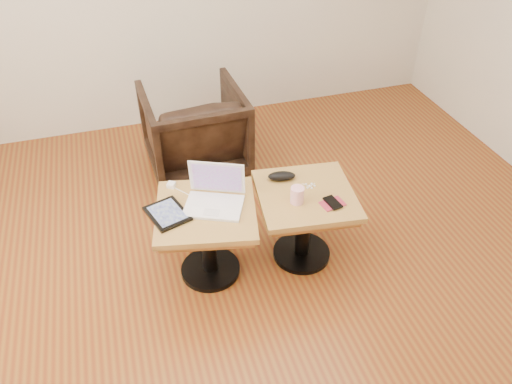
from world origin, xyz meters
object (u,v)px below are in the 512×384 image
object	(u,v)px
side_table_right	(305,210)
armchair	(195,130)
laptop	(215,197)
striped_cup	(297,195)
side_table_left	(207,225)

from	to	relation	value
side_table_right	armchair	world-z (taller)	armchair
side_table_right	laptop	world-z (taller)	laptop
striped_cup	armchair	size ratio (longest dim) A/B	0.14
laptop	striped_cup	bearing A→B (deg)	8.72
side_table_left	laptop	xyz separation A→B (m)	(0.06, 0.03, 0.17)
striped_cup	laptop	bearing A→B (deg)	164.32
side_table_left	striped_cup	bearing A→B (deg)	1.61
side_table_right	armchair	distance (m)	1.22
side_table_right	striped_cup	distance (m)	0.20
side_table_left	laptop	world-z (taller)	laptop
side_table_right	laptop	xyz separation A→B (m)	(-0.52, 0.06, 0.17)
side_table_left	laptop	size ratio (longest dim) A/B	1.68
side_table_left	armchair	xyz separation A→B (m)	(0.15, 1.10, -0.04)
armchair	laptop	bearing A→B (deg)	82.98
side_table_left	striped_cup	size ratio (longest dim) A/B	6.60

